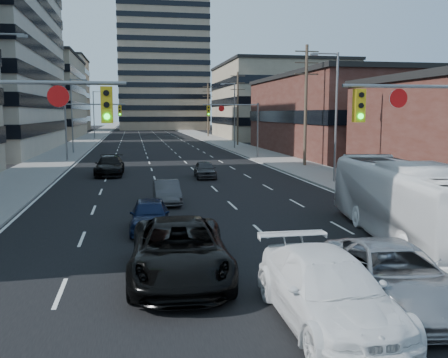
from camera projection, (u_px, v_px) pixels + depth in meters
name	position (u px, v px, depth m)	size (l,w,h in m)	color
road_surface	(145.00, 131.00, 135.53)	(18.00, 300.00, 0.02)	black
sidewalk_left	(102.00, 131.00, 133.47)	(5.00, 300.00, 0.15)	slate
sidewalk_right	(187.00, 131.00, 137.57)	(5.00, 300.00, 0.15)	slate
office_left_far	(28.00, 98.00, 100.95)	(20.00, 30.00, 16.00)	gray
storefront_right_mid	(358.00, 116.00, 61.19)	(20.00, 30.00, 9.00)	#472119
office_right_far	(278.00, 102.00, 98.10)	(22.00, 28.00, 14.00)	gray
apartment_tower	(161.00, 34.00, 152.30)	(26.00, 26.00, 58.00)	gray
bg_block_left	(42.00, 95.00, 138.98)	(24.00, 24.00, 20.00)	#ADA089
bg_block_right	(260.00, 109.00, 140.44)	(22.00, 22.00, 12.00)	gray
signal_near_right	(448.00, 130.00, 17.30)	(6.59, 0.33, 6.00)	slate
signal_far_left	(89.00, 119.00, 50.70)	(6.09, 0.33, 6.00)	slate
signal_far_right	(237.00, 119.00, 53.43)	(6.09, 0.33, 6.00)	slate
utility_pole_block	(306.00, 103.00, 45.27)	(2.20, 0.28, 11.00)	#4C3D2D
utility_pole_midblock	(238.00, 107.00, 74.53)	(2.20, 0.28, 11.00)	#4C3D2D
utility_pole_distant	(208.00, 109.00, 103.79)	(2.20, 0.28, 11.00)	#4C3D2D
streetlight_left_mid	(73.00, 112.00, 59.88)	(2.03, 0.22, 9.00)	slate
streetlight_left_far	(95.00, 112.00, 94.01)	(2.03, 0.22, 9.00)	slate
streetlight_right_near	(334.00, 111.00, 34.31)	(2.03, 0.22, 9.00)	slate
streetlight_right_far	(233.00, 112.00, 68.44)	(2.03, 0.22, 9.00)	slate
black_pickup	(180.00, 251.00, 14.75)	(2.86, 6.21, 1.72)	black
white_van	(328.00, 291.00, 11.54)	(2.30, 5.67, 1.64)	white
silver_suv	(393.00, 275.00, 12.76)	(2.57, 5.58, 1.55)	#9F9FA3
transit_bus	(405.00, 201.00, 19.29)	(2.58, 11.02, 3.07)	white
sedan_blue	(150.00, 215.00, 20.83)	(1.60, 3.98, 1.36)	#0D1634
sedan_grey_center	(167.00, 192.00, 27.15)	(1.34, 3.86, 1.27)	#373739
sedan_black_far	(110.00, 166.00, 39.44)	(2.15, 5.30, 1.54)	black
sedan_grey_right	(205.00, 169.00, 37.91)	(1.54, 3.82, 1.30)	#333436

